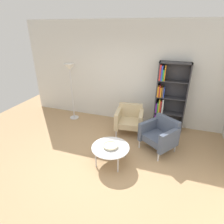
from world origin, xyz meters
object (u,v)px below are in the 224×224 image
(bookshelf_tall, at_px, (167,98))
(floor_lamp_torchiere, at_px, (70,74))
(armchair_spare_guest, at_px, (129,119))
(decorative_bowl, at_px, (110,146))
(coffee_table_low, at_px, (110,148))
(armchair_corner_red, at_px, (160,134))

(bookshelf_tall, xyz_separation_m, floor_lamp_torchiere, (-2.80, -0.29, 0.54))
(bookshelf_tall, height_order, armchair_spare_guest, bookshelf_tall)
(bookshelf_tall, bearing_deg, decorative_bowl, -116.62)
(armchair_spare_guest, xyz_separation_m, floor_lamp_torchiere, (-1.90, 0.30, 1.03))
(coffee_table_low, xyz_separation_m, decorative_bowl, (0.00, 0.00, 0.06))
(armchair_spare_guest, height_order, floor_lamp_torchiere, floor_lamp_torchiere)
(bookshelf_tall, bearing_deg, armchair_spare_guest, -146.72)
(decorative_bowl, xyz_separation_m, floor_lamp_torchiere, (-1.82, 1.66, 1.01))
(bookshelf_tall, xyz_separation_m, armchair_spare_guest, (-0.90, -0.59, -0.50))
(coffee_table_low, height_order, floor_lamp_torchiere, floor_lamp_torchiere)
(decorative_bowl, height_order, floor_lamp_torchiere, floor_lamp_torchiere)
(decorative_bowl, relative_size, armchair_spare_guest, 0.41)
(decorative_bowl, bearing_deg, armchair_spare_guest, 86.64)
(coffee_table_low, distance_m, decorative_bowl, 0.06)
(armchair_spare_guest, bearing_deg, coffee_table_low, -99.74)
(coffee_table_low, bearing_deg, armchair_corner_red, 41.26)
(armchair_spare_guest, bearing_deg, bookshelf_tall, 26.90)
(coffee_table_low, xyz_separation_m, floor_lamp_torchiere, (-1.82, 1.66, 1.08))
(armchair_corner_red, xyz_separation_m, floor_lamp_torchiere, (-2.77, 0.83, 1.03))
(armchair_corner_red, bearing_deg, armchair_spare_guest, -175.82)
(bookshelf_tall, xyz_separation_m, armchair_corner_red, (-0.03, -1.12, -0.50))
(coffee_table_low, relative_size, armchair_spare_guest, 1.02)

